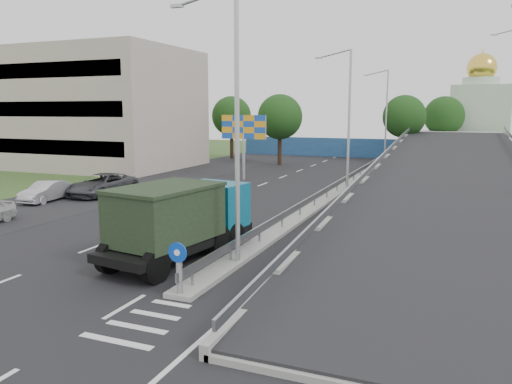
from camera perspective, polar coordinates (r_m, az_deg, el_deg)
The scene contains 21 objects.
ground at distance 14.57m, azimuth -13.24°, elevation -14.78°, with size 160.00×160.00×0.00m, color #2D4C1E.
road_surface at distance 33.16m, azimuth 2.62°, elevation -0.92°, with size 26.00×90.00×0.04m, color black.
parking_strip at distance 39.38m, azimuth -15.51°, elevation 0.38°, with size 8.00×90.00×0.05m, color black.
median at distance 36.11m, azimuth 9.24°, elevation -0.02°, with size 1.00×44.00×0.20m, color gray.
overpass_ramp at distance 35.02m, azimuth 21.36°, elevation 1.89°, with size 10.00×50.00×3.50m.
median_guardrail at distance 36.02m, azimuth 9.27°, elevation 0.99°, with size 0.09×44.00×0.71m.
sign_bollard at distance 15.90m, azimuth -8.82°, elevation -8.58°, with size 0.64×0.23×1.67m.
lamp_post_near at distance 18.47m, azimuth -2.73°, elevation 9.06°, with size 2.74×0.18×10.08m.
lamp_post_mid at distance 37.58m, azimuth 10.33°, elevation 9.05°, with size 2.74×0.18×10.08m.
lamp_post_far at distance 57.30m, azimuth 14.50°, elevation 8.95°, with size 2.74×0.18×10.08m.
beige_building at distance 57.12m, azimuth -19.66°, elevation 8.90°, with size 24.00×14.00×12.00m, color #AA998F.
blue_wall at distance 64.05m, azimuth 11.41°, elevation 4.94°, with size 30.00×0.50×2.40m, color #234D82.
church at distance 70.80m, azimuth 24.08°, elevation 8.06°, with size 7.00×7.00×13.80m.
billboard at distance 42.31m, azimuth -1.41°, elevation 7.01°, with size 4.00×0.24×5.50m.
tree_left_mid at distance 53.82m, azimuth 2.75°, elevation 8.56°, with size 4.80×4.80×7.60m.
tree_median_far at distance 59.07m, azimuth 16.58°, elevation 8.25°, with size 4.80×4.80×7.60m.
tree_left_far at distance 61.48m, azimuth -2.81°, elevation 8.65°, with size 4.80×4.80×7.60m.
tree_ramp_far at distance 65.80m, azimuth 20.69°, elevation 8.11°, with size 4.80×4.80×7.60m.
dump_truck at distance 19.97m, azimuth -8.62°, elevation -2.89°, with size 3.58×7.29×3.08m.
parked_car_b at distance 35.26m, azimuth -22.82°, elevation 0.07°, with size 1.41×4.04×1.33m, color #B2B0B6.
parked_car_c at distance 36.36m, azimuth -17.16°, elevation 0.80°, with size 2.54×5.51×1.53m, color #383A3E.
Camera 1 is at (7.86, -10.77, 5.89)m, focal length 35.00 mm.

